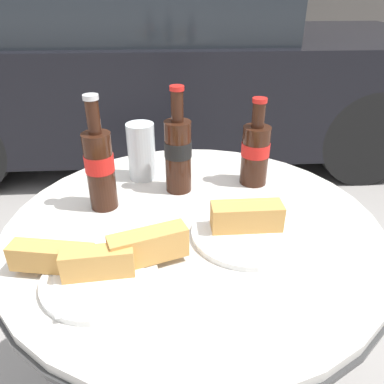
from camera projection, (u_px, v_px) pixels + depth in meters
The scene contains 8 objects.
bistro_table at pixel (193, 270), 0.88m from camera, with size 0.81×0.81×0.70m.
cola_bottle_left at pixel (178, 152), 0.88m from camera, with size 0.07×0.07×0.26m.
cola_bottle_right at pixel (255, 151), 0.92m from camera, with size 0.07×0.07×0.22m.
cola_bottle_center at pixel (100, 166), 0.81m from camera, with size 0.06×0.06×0.26m.
drinking_glass at pixel (142, 154), 0.96m from camera, with size 0.07×0.07×0.15m.
lunch_plate_near at pixel (246, 227), 0.76m from camera, with size 0.22×0.22×0.07m.
lunch_plate_far at pixel (103, 263), 0.65m from camera, with size 0.31×0.20×0.07m.
parked_car at pixel (160, 63), 2.79m from camera, with size 3.99×1.72×1.33m.
Camera 1 is at (-0.04, -0.67, 1.15)m, focal length 35.00 mm.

